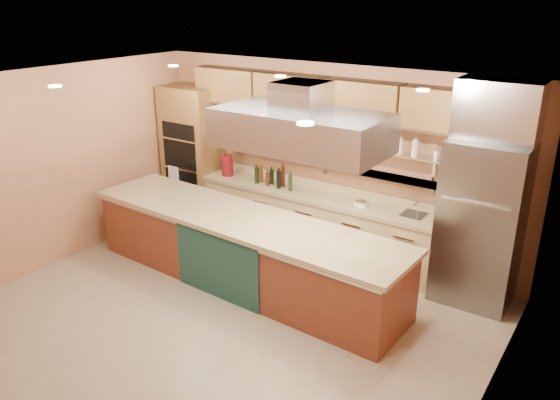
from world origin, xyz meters
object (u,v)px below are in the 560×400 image
Objects in this scene: island at (243,250)px; flower_vase at (227,165)px; kitchen_scale at (361,203)px; green_canister at (297,129)px; refrigerator at (480,224)px; copper_kettle at (274,127)px.

flower_vase is (-1.33, 1.33, 0.62)m from island.
flower_vase is at bearing -169.23° from kitchen_scale.
flower_vase is at bearing -169.53° from green_canister.
refrigerator is 4.03m from flower_vase.
copper_kettle reaches higher than island.
copper_kettle is at bearing 15.98° from flower_vase.
refrigerator reaches higher than kitchen_scale.
green_canister reaches higher than kitchen_scale.
island is at bearing -84.83° from green_canister.
green_canister is at bearing 10.47° from flower_vase.
kitchen_scale is (1.08, 1.33, 0.49)m from island.
kitchen_scale is at bearing 53.43° from island.
island is at bearing -70.08° from copper_kettle.
refrigerator is at bearing -0.14° from flower_vase.
island is 23.63× the size of green_canister.
flower_vase is 2.41m from kitchen_scale.
flower_vase is (-4.03, 0.01, 0.05)m from refrigerator.
island is at bearing -45.01° from flower_vase.
island is 1.78m from kitchen_scale.
green_canister reaches higher than island.
copper_kettle is (0.77, 0.22, 0.68)m from flower_vase.
refrigerator is 1.63m from kitchen_scale.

